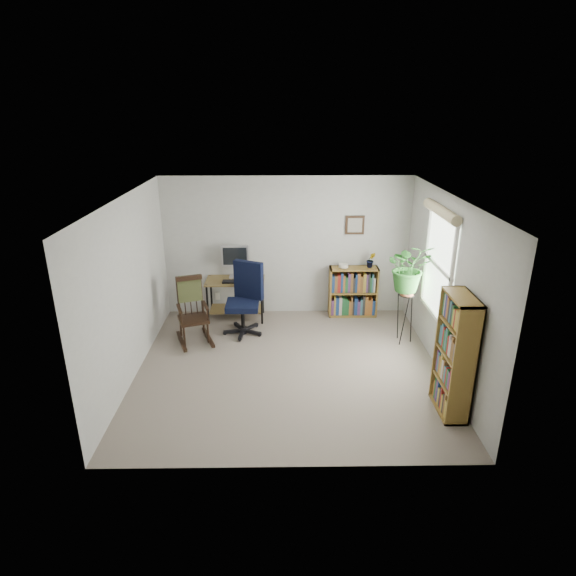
{
  "coord_description": "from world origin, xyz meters",
  "views": [
    {
      "loc": [
        -0.09,
        -5.95,
        3.46
      ],
      "look_at": [
        0.0,
        0.4,
        1.05
      ],
      "focal_mm": 30.0,
      "sensor_mm": 36.0,
      "label": 1
    }
  ],
  "objects_px": {
    "low_bookshelf": "(353,292)",
    "tall_bookshelf": "(455,355)",
    "office_chair": "(242,300)",
    "rocking_chair": "(193,311)",
    "desk": "(236,299)"
  },
  "relations": [
    {
      "from": "office_chair",
      "to": "rocking_chair",
      "type": "height_order",
      "value": "office_chair"
    },
    {
      "from": "office_chair",
      "to": "tall_bookshelf",
      "type": "bearing_deg",
      "value": -14.71
    },
    {
      "from": "rocking_chair",
      "to": "low_bookshelf",
      "type": "relative_size",
      "value": 1.2
    },
    {
      "from": "low_bookshelf",
      "to": "tall_bookshelf",
      "type": "bearing_deg",
      "value": -74.92
    },
    {
      "from": "office_chair",
      "to": "low_bookshelf",
      "type": "distance_m",
      "value": 2.0
    },
    {
      "from": "tall_bookshelf",
      "to": "desk",
      "type": "bearing_deg",
      "value": 135.61
    },
    {
      "from": "desk",
      "to": "low_bookshelf",
      "type": "bearing_deg",
      "value": 3.39
    },
    {
      "from": "low_bookshelf",
      "to": "tall_bookshelf",
      "type": "distance_m",
      "value": 2.97
    },
    {
      "from": "low_bookshelf",
      "to": "tall_bookshelf",
      "type": "relative_size",
      "value": 0.59
    },
    {
      "from": "low_bookshelf",
      "to": "office_chair",
      "type": "bearing_deg",
      "value": -159.26
    },
    {
      "from": "low_bookshelf",
      "to": "rocking_chair",
      "type": "bearing_deg",
      "value": -159.16
    },
    {
      "from": "desk",
      "to": "office_chair",
      "type": "xyz_separation_m",
      "value": [
        0.16,
        -0.59,
        0.23
      ]
    },
    {
      "from": "office_chair",
      "to": "desk",
      "type": "bearing_deg",
      "value": 129.56
    },
    {
      "from": "low_bookshelf",
      "to": "tall_bookshelf",
      "type": "xyz_separation_m",
      "value": [
        0.77,
        -2.86,
        0.31
      ]
    },
    {
      "from": "rocking_chair",
      "to": "low_bookshelf",
      "type": "xyz_separation_m",
      "value": [
        2.6,
        0.99,
        -0.09
      ]
    }
  ]
}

